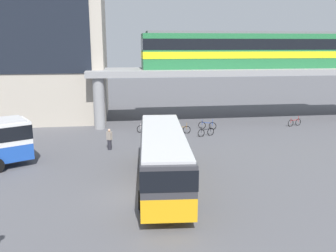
# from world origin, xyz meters

# --- Properties ---
(ground_plane) EXTENTS (120.00, 120.00, 0.00)m
(ground_plane) POSITION_xyz_m (0.00, 10.00, 0.00)
(ground_plane) COLOR #515156
(elevated_platform) EXTENTS (33.00, 6.46, 5.63)m
(elevated_platform) POSITION_xyz_m (12.67, 19.29, 4.88)
(elevated_platform) COLOR gray
(elevated_platform) RESTS_ON ground_plane
(train) EXTENTS (23.89, 2.96, 3.84)m
(train) POSITION_xyz_m (13.74, 19.29, 7.59)
(train) COLOR #26723F
(train) RESTS_ON elevated_platform
(bus_main) EXTENTS (3.39, 11.20, 3.22)m
(bus_main) POSITION_xyz_m (1.74, 1.58, 1.99)
(bus_main) COLOR orange
(bus_main) RESTS_ON ground_plane
(bicycle_blue) EXTENTS (1.66, 0.79, 1.04)m
(bicycle_blue) POSITION_xyz_m (7.85, 15.22, 0.36)
(bicycle_blue) COLOR black
(bicycle_blue) RESTS_ON ground_plane
(bicycle_brown) EXTENTS (1.79, 0.10, 1.04)m
(bicycle_brown) POSITION_xyz_m (4.98, 13.78, 0.36)
(bicycle_brown) COLOR black
(bicycle_brown) RESTS_ON ground_plane
(bicycle_silver) EXTENTS (1.72, 0.61, 1.04)m
(bicycle_silver) POSITION_xyz_m (1.75, 14.41, 0.36)
(bicycle_silver) COLOR black
(bicycle_silver) RESTS_ON ground_plane
(bicycle_black) EXTENTS (1.68, 0.72, 1.04)m
(bicycle_black) POSITION_xyz_m (7.05, 12.52, 0.36)
(bicycle_black) COLOR black
(bicycle_black) RESTS_ON ground_plane
(bicycle_red) EXTENTS (1.70, 0.67, 1.04)m
(bicycle_red) POSITION_xyz_m (16.99, 15.27, 0.36)
(bicycle_red) COLOR black
(bicycle_red) RESTS_ON ground_plane
(pedestrian_walking_across) EXTENTS (0.48, 0.45, 1.68)m
(pedestrian_walking_across) POSITION_xyz_m (-1.53, 9.43, 0.79)
(pedestrian_walking_across) COLOR #26262D
(pedestrian_walking_across) RESTS_ON ground_plane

